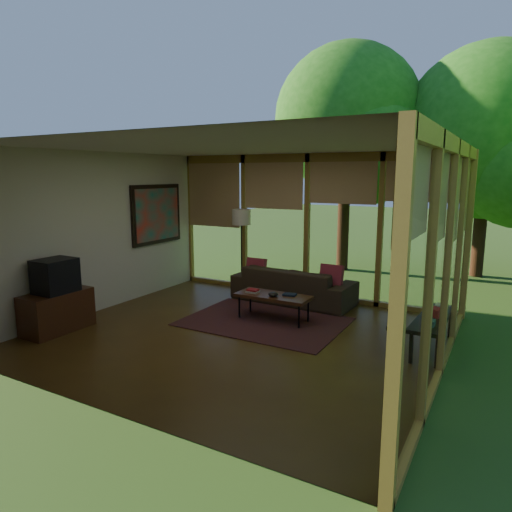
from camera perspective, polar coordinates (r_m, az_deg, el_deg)
The scene contains 25 objects.
floor at distance 6.79m, azimuth -2.23°, elevation -9.86°, with size 5.50×5.50×0.00m, color #583C17.
ceiling at distance 6.38m, azimuth -2.40°, elevation 13.55°, with size 5.50×5.50×0.00m, color silver.
wall_left at distance 8.22m, azimuth -18.91°, elevation 2.83°, with size 0.04×5.00×2.70m, color beige.
wall_front at distance 4.55m, azimuth -19.03°, elevation -2.80°, with size 5.50×0.04×2.70m, color beige.
window_wall_back at distance 8.66m, azimuth 6.39°, elevation 3.68°, with size 5.50×0.12×2.70m, color olive.
window_wall_right at distance 5.55m, azimuth 22.69°, elevation -0.75°, with size 0.12×5.00×2.70m, color olive.
tree_nw at distance 11.42m, azimuth 11.39°, elevation 16.46°, with size 3.43×3.43×5.33m.
tree_ne at distance 11.56m, azimuth 27.03°, elevation 13.58°, with size 3.81×3.81×5.13m.
rug at distance 7.35m, azimuth 1.02°, elevation -8.19°, with size 2.47×1.75×0.01m, color maroon.
sofa at distance 8.40m, azimuth 4.67°, elevation -3.61°, with size 2.22×0.87×0.65m, color #36281B.
pillow_left at distance 8.64m, azimuth 0.03°, elevation -1.55°, with size 0.37×0.12×0.37m, color maroon.
pillow_right at distance 8.03m, azimuth 9.42°, elevation -2.52°, with size 0.39×0.13×0.39m, color maroon.
ct_book_lower at distance 7.44m, azimuth -0.40°, elevation -4.49°, with size 0.20×0.15×0.03m, color #ACA79C.
ct_book_upper at distance 7.43m, azimuth -0.40°, elevation -4.27°, with size 0.17×0.13×0.03m, color maroon.
ct_book_side at distance 7.28m, azimuth 4.23°, elevation -4.83°, with size 0.20×0.15×0.03m, color black.
ct_bowl at distance 7.21m, azimuth 2.18°, elevation -4.80°, with size 0.16×0.16×0.07m, color black.
media_cabinet at distance 7.49m, azimuth -23.59°, elevation -6.37°, with size 0.50×1.00×0.60m, color #4A2614.
television at distance 7.35m, azimuth -23.81°, elevation -2.28°, with size 0.45×0.55×0.50m, color black.
console_book_a at distance 6.19m, azimuth 19.35°, elevation -7.64°, with size 0.21×0.15×0.08m, color #355D4E.
console_book_b at distance 6.61m, azimuth 20.05°, elevation -6.40°, with size 0.24×0.17×0.11m, color maroon.
console_book_c at distance 7.00m, azimuth 20.58°, elevation -5.72°, with size 0.23×0.17×0.06m, color #ACA79C.
floor_lamp at distance 8.93m, azimuth -1.84°, elevation 4.30°, with size 0.36×0.36×1.65m.
coffee_table at distance 7.33m, azimuth 2.18°, elevation -5.11°, with size 1.20×0.50×0.43m.
side_console at distance 6.59m, azimuth 19.92°, elevation -7.34°, with size 0.60×1.40×0.46m.
wall_painting at distance 9.16m, azimuth -12.30°, elevation 5.12°, with size 0.06×1.35×1.15m.
Camera 1 is at (3.34, -5.43, 2.33)m, focal length 32.00 mm.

